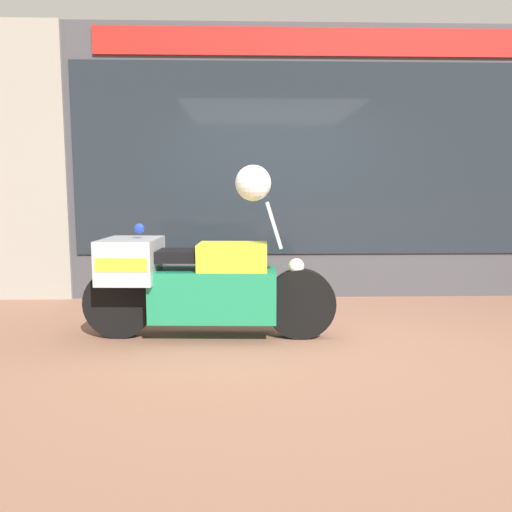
# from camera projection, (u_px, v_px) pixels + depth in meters

# --- Properties ---
(ground_plane) EXTENTS (60.00, 60.00, 0.00)m
(ground_plane) POSITION_uv_depth(u_px,v_px,m) (291.00, 339.00, 4.44)
(ground_plane) COLOR #8E604C
(shop_building) EXTENTS (6.79, 0.55, 3.28)m
(shop_building) POSITION_uv_depth(u_px,v_px,m) (243.00, 164.00, 6.20)
(shop_building) COLOR #424247
(shop_building) RESTS_ON ground
(window_display) EXTENTS (5.47, 0.30, 2.07)m
(window_display) POSITION_uv_depth(u_px,v_px,m) (304.00, 256.00, 6.41)
(window_display) COLOR slate
(window_display) RESTS_ON ground
(paramedic_motorcycle) EXTENTS (2.25, 0.67, 1.22)m
(paramedic_motorcycle) POSITION_uv_depth(u_px,v_px,m) (194.00, 281.00, 4.44)
(paramedic_motorcycle) COLOR black
(paramedic_motorcycle) RESTS_ON ground
(white_helmet) EXTENTS (0.31, 0.31, 0.31)m
(white_helmet) POSITION_uv_depth(u_px,v_px,m) (253.00, 183.00, 4.32)
(white_helmet) COLOR white
(white_helmet) RESTS_ON paramedic_motorcycle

